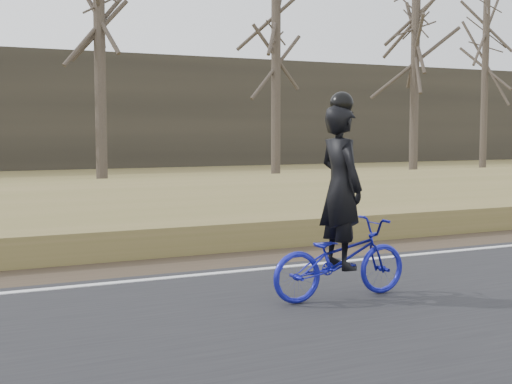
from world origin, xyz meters
name	(u,v)px	position (x,y,z in m)	size (l,w,h in m)	color
ground	(374,266)	(0.00, 0.00, 0.00)	(120.00, 120.00, 0.00)	olive
road	(503,301)	(0.00, -2.50, 0.03)	(120.00, 6.00, 0.06)	black
edge_line	(366,259)	(0.00, 0.20, 0.07)	(120.00, 0.12, 0.01)	silver
shoulder	(331,252)	(0.00, 1.20, 0.02)	(120.00, 1.60, 0.04)	#473A2B
embankment	(251,219)	(0.00, 4.20, 0.22)	(120.00, 5.00, 0.44)	olive
ballast	(185,201)	(0.00, 8.00, 0.23)	(120.00, 3.00, 0.45)	slate
railroad	(184,189)	(0.00, 8.00, 0.53)	(120.00, 2.40, 0.29)	black
treeline_backdrop	(39,111)	(0.00, 30.00, 3.00)	(120.00, 4.00, 6.00)	#383328
cyclist	(340,231)	(-1.67, -1.69, 0.83)	(1.72, 0.67, 2.33)	#171AA0
bare_tree_near_left	(100,79)	(-0.61, 13.93, 3.57)	(0.36, 0.36, 7.14)	brown
bare_tree_center	(276,84)	(6.56, 15.82, 3.71)	(0.36, 0.36, 7.43)	brown
bare_tree_right	(415,83)	(12.21, 14.66, 3.86)	(0.36, 0.36, 7.72)	brown
bare_tree_far_right	(485,82)	(20.89, 19.94, 4.50)	(0.36, 0.36, 8.99)	brown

